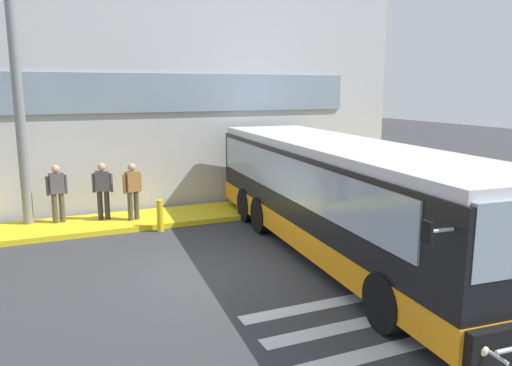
{
  "coord_description": "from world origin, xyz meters",
  "views": [
    {
      "loc": [
        -3.18,
        -9.85,
        3.95
      ],
      "look_at": [
        1.99,
        1.95,
        1.5
      ],
      "focal_mm": 35.13,
      "sensor_mm": 36.0,
      "label": 1
    }
  ],
  "objects_px": {
    "passenger_at_curb_edge": "(132,187)",
    "safety_bollard_yellow": "(160,216)",
    "bus_main_foreground": "(341,200)",
    "entry_support_column": "(18,92)",
    "passenger_by_doorway": "(103,188)",
    "passenger_near_column": "(57,191)"
  },
  "relations": [
    {
      "from": "entry_support_column",
      "to": "safety_bollard_yellow",
      "type": "relative_size",
      "value": 8.22
    },
    {
      "from": "safety_bollard_yellow",
      "to": "entry_support_column",
      "type": "bearing_deg",
      "value": 151.89
    },
    {
      "from": "passenger_near_column",
      "to": "safety_bollard_yellow",
      "type": "bearing_deg",
      "value": -31.59
    },
    {
      "from": "bus_main_foreground",
      "to": "passenger_by_doorway",
      "type": "relative_size",
      "value": 7.0
    },
    {
      "from": "entry_support_column",
      "to": "bus_main_foreground",
      "type": "distance_m",
      "value": 9.15
    },
    {
      "from": "passenger_by_doorway",
      "to": "safety_bollard_yellow",
      "type": "bearing_deg",
      "value": -46.74
    },
    {
      "from": "bus_main_foreground",
      "to": "entry_support_column",
      "type": "bearing_deg",
      "value": 141.52
    },
    {
      "from": "entry_support_column",
      "to": "passenger_at_curb_edge",
      "type": "height_order",
      "value": "entry_support_column"
    },
    {
      "from": "bus_main_foreground",
      "to": "passenger_at_curb_edge",
      "type": "xyz_separation_m",
      "value": [
        -4.08,
        4.72,
        -0.22
      ]
    },
    {
      "from": "safety_bollard_yellow",
      "to": "passenger_near_column",
      "type": "bearing_deg",
      "value": 148.41
    },
    {
      "from": "entry_support_column",
      "to": "passenger_near_column",
      "type": "height_order",
      "value": "entry_support_column"
    },
    {
      "from": "passenger_at_curb_edge",
      "to": "safety_bollard_yellow",
      "type": "bearing_deg",
      "value": -61.82
    },
    {
      "from": "bus_main_foreground",
      "to": "passenger_by_doorway",
      "type": "height_order",
      "value": "bus_main_foreground"
    },
    {
      "from": "passenger_by_doorway",
      "to": "safety_bollard_yellow",
      "type": "height_order",
      "value": "passenger_by_doorway"
    },
    {
      "from": "bus_main_foreground",
      "to": "safety_bollard_yellow",
      "type": "distance_m",
      "value": 5.17
    },
    {
      "from": "bus_main_foreground",
      "to": "safety_bollard_yellow",
      "type": "bearing_deg",
      "value": 133.75
    },
    {
      "from": "bus_main_foreground",
      "to": "passenger_near_column",
      "type": "xyz_separation_m",
      "value": [
        -6.09,
        5.26,
        -0.26
      ]
    },
    {
      "from": "passenger_near_column",
      "to": "passenger_by_doorway",
      "type": "height_order",
      "value": "same"
    },
    {
      "from": "passenger_by_doorway",
      "to": "passenger_at_curb_edge",
      "type": "bearing_deg",
      "value": -25.93
    },
    {
      "from": "passenger_at_curb_edge",
      "to": "safety_bollard_yellow",
      "type": "height_order",
      "value": "passenger_at_curb_edge"
    },
    {
      "from": "passenger_near_column",
      "to": "passenger_at_curb_edge",
      "type": "relative_size",
      "value": 1.0
    },
    {
      "from": "passenger_near_column",
      "to": "entry_support_column",
      "type": "bearing_deg",
      "value": 164.62
    }
  ]
}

